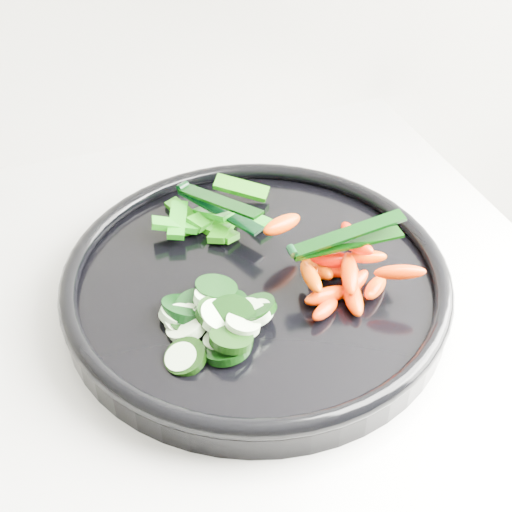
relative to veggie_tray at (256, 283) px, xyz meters
name	(u,v)px	position (x,y,z in m)	size (l,w,h in m)	color
veggie_tray	(256,283)	(0.00, 0.00, 0.00)	(0.49, 0.49, 0.04)	black
cucumber_pile	(211,319)	(-0.06, -0.04, 0.01)	(0.12, 0.12, 0.04)	black
carrot_pile	(337,267)	(0.07, -0.03, 0.02)	(0.12, 0.14, 0.05)	#EF1A00
pepper_pile	(212,217)	(-0.01, 0.10, 0.01)	(0.14, 0.10, 0.04)	#20750B
tong_carrot	(344,239)	(0.08, -0.03, 0.05)	(0.11, 0.02, 0.02)	black
tong_pepper	(217,204)	(-0.01, 0.10, 0.03)	(0.07, 0.11, 0.02)	black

